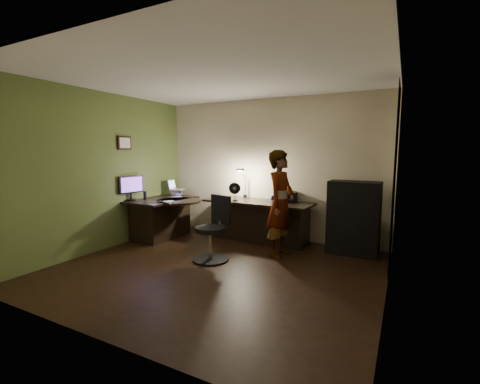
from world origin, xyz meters
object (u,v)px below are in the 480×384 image
at_px(cabinet, 354,218).
at_px(person, 281,204).
at_px(desk_left, 163,218).
at_px(monitor, 131,191).
at_px(desk_right, 258,221).
at_px(office_chair, 210,229).

height_order(cabinet, person, person).
distance_m(desk_left, monitor, 0.81).
height_order(desk_right, cabinet, cabinet).
bearing_deg(person, desk_left, 95.01).
bearing_deg(person, desk_right, 52.68).
distance_m(desk_left, desk_right, 1.87).
relative_size(desk_right, cabinet, 1.69).
xyz_separation_m(cabinet, monitor, (-3.83, -1.11, 0.35)).
bearing_deg(desk_left, desk_right, 20.69).
bearing_deg(desk_left, monitor, -125.57).
height_order(cabinet, monitor, cabinet).
distance_m(office_chair, person, 1.19).
distance_m(desk_left, person, 2.49).
height_order(desk_left, person, person).
height_order(desk_left, desk_right, desk_left).
distance_m(desk_right, office_chair, 1.35).
distance_m(cabinet, monitor, 4.01).
relative_size(desk_right, monitor, 4.11).
distance_m(desk_left, office_chair, 1.72).
bearing_deg(monitor, desk_right, 37.01).
bearing_deg(cabinet, office_chair, -143.75).
xyz_separation_m(desk_left, cabinet, (3.49, 0.65, 0.22)).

